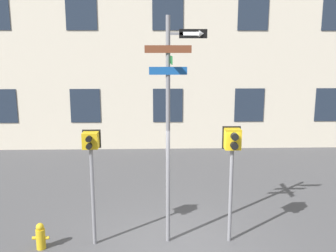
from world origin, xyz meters
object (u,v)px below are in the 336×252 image
fire_hydrant (41,236)px  street_sign_pole (171,113)px  pedestrian_signal_left (91,157)px  pedestrian_signal_right (232,152)px

fire_hydrant → street_sign_pole: bearing=5.1°
pedestrian_signal_left → fire_hydrant: bearing=-171.1°
pedestrian_signal_left → pedestrian_signal_right: (2.96, 0.04, 0.07)m
street_sign_pole → pedestrian_signal_left: 1.89m
pedestrian_signal_left → street_sign_pole: bearing=2.5°
street_sign_pole → fire_hydrant: 3.80m
pedestrian_signal_right → fire_hydrant: (-4.06, -0.21, -1.76)m
street_sign_pole → pedestrian_signal_right: (1.30, -0.04, -0.84)m
pedestrian_signal_left → fire_hydrant: (-1.11, -0.17, -1.69)m
street_sign_pole → fire_hydrant: bearing=-174.9°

